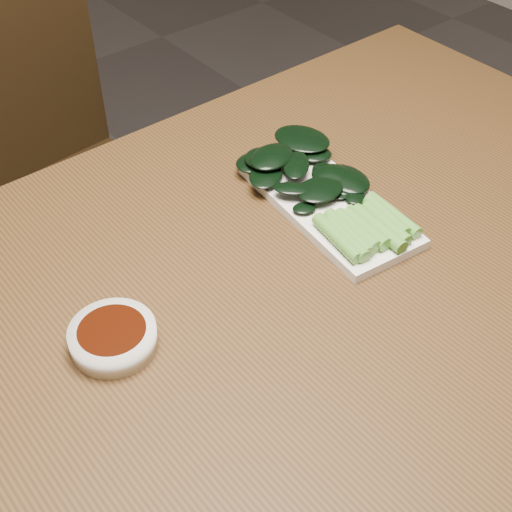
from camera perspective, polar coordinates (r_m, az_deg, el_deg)
The scene contains 5 objects.
table at distance 0.93m, azimuth -0.28°, elevation -6.00°, with size 1.40×0.80×0.75m.
chair_far at distance 1.56m, azimuth -15.73°, elevation 6.16°, with size 0.42×0.42×0.89m.
sauce_bowl at distance 0.83m, azimuth -11.36°, elevation -6.38°, with size 0.10×0.10×0.03m.
serving_plate at distance 1.00m, azimuth 5.82°, elevation 4.10°, with size 0.15×0.29×0.01m.
gai_lan at distance 1.00m, azimuth 5.65°, elevation 5.48°, with size 0.18×0.31×0.03m.
Camera 1 is at (-0.38, -0.48, 1.38)m, focal length 50.00 mm.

